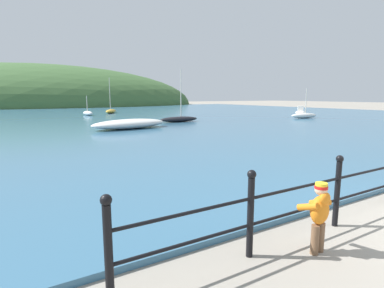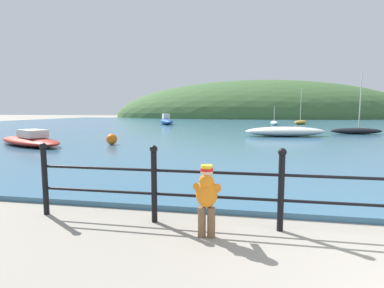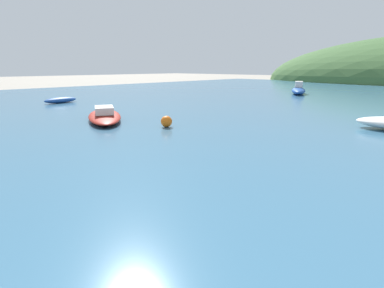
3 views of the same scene
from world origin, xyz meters
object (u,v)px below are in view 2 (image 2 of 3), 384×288
Objects in this scene: child_in_coat at (207,194)px; boat_red_dinghy at (166,121)px; boat_white_sailboat at (285,131)px; boat_twin_mast at (301,122)px; boat_green_fishing at (274,123)px; mooring_buoy at (112,139)px; boat_far_left at (30,140)px; boat_blue_hull at (356,131)px.

boat_red_dinghy reaches higher than child_in_coat.
boat_white_sailboat is 1.26× the size of boat_twin_mast.
boat_green_fishing is 4.02× the size of mooring_buoy.
boat_red_dinghy is (-11.85, 14.55, 0.10)m from boat_white_sailboat.
boat_white_sailboat is (2.87, 15.87, -0.20)m from child_in_coat.
boat_far_left is (-13.01, -22.22, -0.01)m from boat_green_fishing.
boat_twin_mast reaches higher than boat_red_dinghy.
boat_white_sailboat is at bearing -151.59° from boat_blue_hull.
child_in_coat reaches higher than mooring_buoy.
mooring_buoy is at bearing -117.54° from boat_twin_mast.
boat_blue_hull is at bearing 66.90° from child_in_coat.
boat_blue_hull is at bearing -34.90° from boat_red_dinghy.
child_in_coat is 0.19× the size of boat_far_left.
boat_twin_mast is (6.74, 33.65, -0.24)m from child_in_coat.
boat_green_fishing reaches higher than boat_white_sailboat.
boat_white_sailboat is 18.20m from boat_twin_mast.
mooring_buoy is at bearing -143.69° from boat_white_sailboat.
boat_twin_mast is 0.80× the size of boat_far_left.
boat_red_dinghy is 1.00× the size of boat_far_left.
boat_twin_mast is (3.87, 17.78, -0.04)m from boat_white_sailboat.
boat_far_left is 3.81m from mooring_buoy.
boat_green_fishing is (3.42, 30.71, -0.26)m from child_in_coat.
boat_white_sailboat is 10.17× the size of mooring_buoy.
boat_twin_mast is at bearing 78.68° from child_in_coat.
boat_green_fishing is at bearing 83.65° from child_in_coat.
boat_red_dinghy is at bearing 88.39° from boat_far_left.
child_in_coat is 1.94× the size of mooring_buoy.
boat_blue_hull is at bearing 29.98° from boat_far_left.
mooring_buoy is (-8.76, -6.44, -0.04)m from boat_white_sailboat.
boat_green_fishing reaches higher than boat_red_dinghy.
boat_twin_mast is 29.99m from boat_far_left.
boat_twin_mast reaches higher than boat_green_fishing.
boat_twin_mast is 15.09m from boat_blue_hull.
boat_blue_hull is (4.52, -12.10, -0.01)m from boat_green_fishing.
child_in_coat is 30.90m from boat_green_fishing.
child_in_coat is 0.24× the size of boat_blue_hull.
boat_twin_mast is at bearing 94.58° from boat_blue_hull.
boat_white_sailboat is at bearing 36.31° from mooring_buoy.
boat_red_dinghy is (-15.71, -3.23, 0.14)m from boat_twin_mast.
boat_blue_hull reaches higher than boat_green_fishing.
boat_far_left is at bearing -122.99° from boat_twin_mast.
boat_white_sailboat is 1.26× the size of boat_blue_hull.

